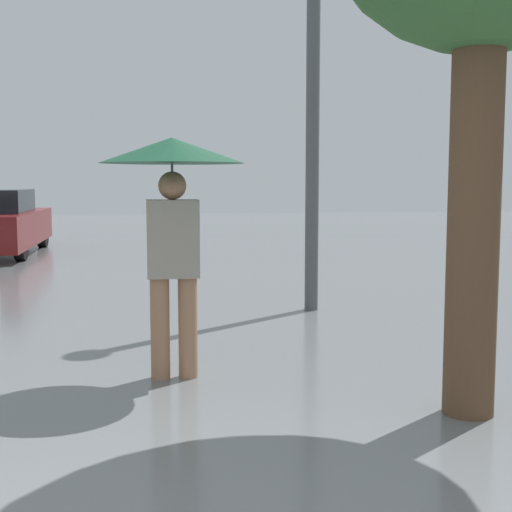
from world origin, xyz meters
TOP-DOWN VIEW (x-y plane):
  - pedestrian at (0.12, 3.07)m, footprint 1.07×1.07m
  - street_lamp at (1.79, 5.72)m, footprint 0.37×0.37m

SIDE VIEW (x-z plane):
  - pedestrian at x=0.12m, z-range 0.56..2.36m
  - street_lamp at x=1.79m, z-range 0.62..5.52m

